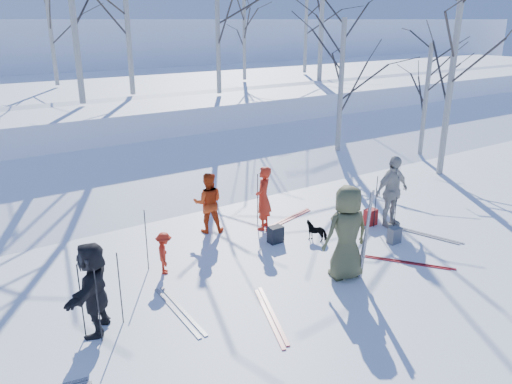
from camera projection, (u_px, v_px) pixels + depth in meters
ground at (295, 269)px, 10.53m from camera, size 120.00×120.00×0.00m
snow_ramp at (161, 179)px, 15.99m from camera, size 70.00×9.49×4.12m
snow_plateau at (75, 109)px, 23.57m from camera, size 70.00×18.00×2.20m
far_hill at (3, 59)px, 39.76m from camera, size 90.00×30.00×6.00m
skier_olive_center at (347, 233)px, 9.92m from camera, size 1.06×0.80×1.96m
skier_red_north at (263, 198)px, 12.35m from camera, size 0.70×0.67×1.62m
skier_redor_behind at (208, 203)px, 12.18m from camera, size 0.92×0.85×1.52m
skier_red_seated at (164, 253)px, 10.25m from camera, size 0.54×0.67×0.90m
skier_cream_east at (392, 192)px, 12.48m from camera, size 1.08×0.45×1.83m
skier_grey_west at (93, 288)px, 8.21m from camera, size 1.23×1.52×1.62m
dog at (317, 231)px, 11.88m from camera, size 0.51×0.60×0.46m
upright_ski_left at (366, 236)px, 9.83m from camera, size 0.07×0.16×1.90m
upright_ski_right at (366, 234)px, 9.94m from camera, size 0.13×0.23×1.89m
ski_pair_a at (422, 234)px, 12.25m from camera, size 1.34×2.02×0.02m
ski_pair_b at (407, 262)px, 10.81m from camera, size 2.02×2.09×0.02m
ski_pair_c at (179, 311)px, 9.01m from camera, size 0.26×1.91×0.02m
ski_pair_e at (288, 219)px, 13.15m from camera, size 1.17×2.00×0.02m
ski_pair_f at (271, 316)px, 8.87m from camera, size 1.43×2.03×0.02m
ski_pole_a at (81, 301)px, 8.08m from camera, size 0.02×0.02×1.34m
ski_pole_b at (120, 288)px, 8.48m from camera, size 0.02×0.02×1.34m
ski_pole_c at (376, 202)px, 12.49m from camera, size 0.02×0.02×1.34m
ski_pole_d at (258, 199)px, 12.69m from camera, size 0.02×0.02×1.34m
ski_pole_e at (146, 240)px, 10.32m from camera, size 0.02×0.02×1.34m
ski_pole_f at (98, 305)px, 7.97m from camera, size 0.02×0.02×1.34m
ski_pole_g at (396, 202)px, 12.47m from camera, size 0.02×0.02×1.34m
backpack_red at (370, 217)px, 12.76m from camera, size 0.32×0.22×0.42m
backpack_grey at (394, 235)px, 11.72m from camera, size 0.30×0.20×0.38m
backpack_dark at (276, 234)px, 11.75m from camera, size 0.34×0.24×0.40m
birch_plateau_a at (50, 26)px, 21.56m from camera, size 4.14×4.14×5.05m
birch_plateau_b at (306, 18)px, 26.80m from camera, size 4.63×4.63×5.76m
birch_plateau_e at (126, 10)px, 18.65m from camera, size 4.97×4.97×6.24m
birch_plateau_i at (244, 35)px, 23.80m from camera, size 3.53×3.53×4.19m
birch_plateau_j at (218, 24)px, 19.08m from camera, size 4.27×4.27×5.24m
birch_edge_b at (451, 77)px, 15.99m from camera, size 5.16×5.16×6.51m
birch_edge_c at (425, 102)px, 18.42m from camera, size 3.55×3.55×4.21m
birch_edge_e at (340, 93)px, 17.54m from camera, size 4.15×4.15×5.07m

